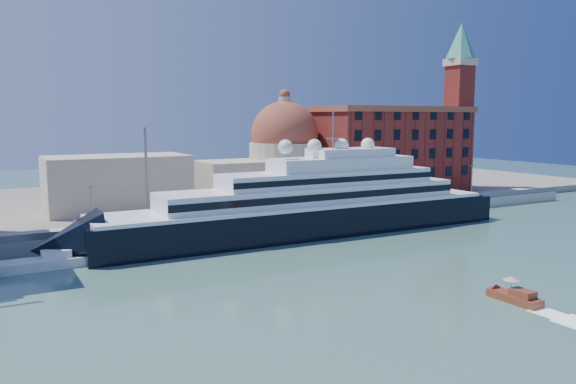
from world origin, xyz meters
TOP-DOWN VIEW (x-y plane):
  - ground at (0.00, 0.00)m, footprint 400.00×400.00m
  - quay at (0.00, 34.00)m, footprint 180.00×10.00m
  - land at (0.00, 75.00)m, footprint 260.00×72.00m
  - quay_fence at (0.00, 29.50)m, footprint 180.00×0.10m
  - superyacht at (4.89, 23.00)m, footprint 91.64×12.71m
  - service_barge at (-38.87, 20.62)m, footprint 12.36×4.30m
  - water_taxi at (9.48, -23.65)m, footprint 2.35×6.73m
  - warehouse at (52.00, 52.00)m, footprint 43.00×19.00m
  - campanile at (76.00, 52.00)m, footprint 8.40×8.40m
  - church at (6.39, 57.72)m, footprint 66.00×18.00m
  - lamp_posts at (-12.67, 32.27)m, footprint 120.80×2.40m

SIDE VIEW (x-z plane):
  - ground at x=0.00m, z-range 0.00..0.00m
  - water_taxi at x=9.48m, z-range -0.83..2.35m
  - service_barge at x=-38.87m, z-range -0.59..2.18m
  - land at x=0.00m, z-range 0.00..2.00m
  - quay at x=0.00m, z-range 0.00..2.50m
  - quay_fence at x=0.00m, z-range 2.50..3.70m
  - superyacht at x=4.89m, z-range -8.97..18.42m
  - lamp_posts at x=-12.67m, z-range 0.84..18.84m
  - church at x=6.39m, z-range -1.84..23.66m
  - warehouse at x=52.00m, z-range 2.16..25.41m
  - campanile at x=76.00m, z-range 5.26..52.26m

